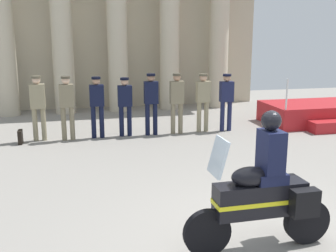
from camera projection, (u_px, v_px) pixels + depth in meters
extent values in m
plane|color=gray|center=(259.00, 239.00, 5.86)|extent=(28.00, 28.00, 0.00)
cube|color=#B6AB91|center=(114.00, 22.00, 15.52)|extent=(11.08, 0.30, 6.43)
cylinder|color=beige|center=(3.00, 32.00, 13.87)|extent=(0.72, 0.72, 5.65)
cylinder|color=beige|center=(62.00, 32.00, 14.28)|extent=(0.72, 0.72, 5.65)
cylinder|color=beige|center=(117.00, 32.00, 14.70)|extent=(0.72, 0.72, 5.65)
cylinder|color=beige|center=(170.00, 32.00, 15.11)|extent=(0.72, 0.72, 5.65)
cylinder|color=beige|center=(219.00, 32.00, 15.53)|extent=(0.72, 0.72, 5.65)
cube|color=#B21E23|center=(317.00, 113.00, 13.21)|extent=(3.28, 1.85, 0.65)
cylinder|color=silver|center=(287.00, 94.00, 11.90)|extent=(0.05, 0.05, 0.90)
cylinder|color=gray|center=(35.00, 125.00, 11.03)|extent=(0.13, 0.13, 0.87)
cylinder|color=gray|center=(44.00, 124.00, 11.08)|extent=(0.13, 0.13, 0.87)
cube|color=gray|center=(37.00, 96.00, 10.89)|extent=(0.38, 0.22, 0.65)
sphere|color=beige|center=(36.00, 80.00, 10.79)|extent=(0.21, 0.21, 0.21)
cylinder|color=brown|center=(36.00, 77.00, 10.77)|extent=(0.24, 0.24, 0.06)
cylinder|color=#7A7056|center=(64.00, 124.00, 11.08)|extent=(0.13, 0.13, 0.90)
cylinder|color=#7A7056|center=(72.00, 123.00, 11.13)|extent=(0.13, 0.13, 0.90)
cube|color=#7A7056|center=(66.00, 96.00, 10.93)|extent=(0.38, 0.22, 0.61)
sphere|color=beige|center=(66.00, 80.00, 10.84)|extent=(0.21, 0.21, 0.21)
cylinder|color=#494334|center=(65.00, 77.00, 10.82)|extent=(0.24, 0.24, 0.06)
cylinder|color=black|center=(94.00, 122.00, 11.32)|extent=(0.13, 0.13, 0.89)
cylinder|color=black|center=(102.00, 122.00, 11.37)|extent=(0.13, 0.13, 0.89)
cube|color=black|center=(97.00, 95.00, 11.18)|extent=(0.38, 0.22, 0.58)
sphere|color=tan|center=(96.00, 81.00, 11.09)|extent=(0.21, 0.21, 0.21)
cylinder|color=black|center=(96.00, 78.00, 11.07)|extent=(0.24, 0.24, 0.06)
cylinder|color=black|center=(122.00, 121.00, 11.53)|extent=(0.13, 0.13, 0.84)
cylinder|color=black|center=(129.00, 121.00, 11.58)|extent=(0.13, 0.13, 0.84)
cube|color=black|center=(125.00, 96.00, 11.40)|extent=(0.38, 0.22, 0.58)
sphere|color=tan|center=(125.00, 82.00, 11.31)|extent=(0.21, 0.21, 0.21)
cylinder|color=black|center=(124.00, 79.00, 11.29)|extent=(0.24, 0.24, 0.06)
cylinder|color=black|center=(147.00, 120.00, 11.63)|extent=(0.13, 0.13, 0.90)
cylinder|color=black|center=(155.00, 119.00, 11.68)|extent=(0.13, 0.13, 0.90)
cube|color=black|center=(151.00, 93.00, 11.49)|extent=(0.38, 0.22, 0.62)
sphere|color=#997056|center=(151.00, 78.00, 11.40)|extent=(0.21, 0.21, 0.21)
cylinder|color=black|center=(151.00, 75.00, 11.38)|extent=(0.24, 0.24, 0.06)
cylinder|color=#7A7056|center=(173.00, 119.00, 11.79)|extent=(0.13, 0.13, 0.87)
cylinder|color=#7A7056|center=(180.00, 119.00, 11.83)|extent=(0.13, 0.13, 0.87)
cube|color=#7A7056|center=(177.00, 92.00, 11.64)|extent=(0.38, 0.22, 0.64)
sphere|color=tan|center=(177.00, 77.00, 11.54)|extent=(0.21, 0.21, 0.21)
cylinder|color=#494334|center=(177.00, 75.00, 11.53)|extent=(0.24, 0.24, 0.06)
cylinder|color=gray|center=(199.00, 117.00, 12.03)|extent=(0.13, 0.13, 0.88)
cylinder|color=gray|center=(206.00, 117.00, 12.07)|extent=(0.13, 0.13, 0.88)
cube|color=gray|center=(203.00, 92.00, 11.89)|extent=(0.38, 0.22, 0.60)
sphere|color=tan|center=(203.00, 78.00, 11.80)|extent=(0.21, 0.21, 0.21)
cylinder|color=brown|center=(203.00, 75.00, 11.78)|extent=(0.24, 0.24, 0.06)
cylinder|color=#191E42|center=(222.00, 116.00, 12.12)|extent=(0.13, 0.13, 0.87)
cylinder|color=#191E42|center=(229.00, 116.00, 12.17)|extent=(0.13, 0.13, 0.87)
cube|color=#191E42|center=(227.00, 92.00, 11.98)|extent=(0.38, 0.22, 0.59)
sphere|color=tan|center=(227.00, 78.00, 11.89)|extent=(0.21, 0.21, 0.21)
cylinder|color=black|center=(227.00, 75.00, 11.88)|extent=(0.24, 0.24, 0.06)
cylinder|color=black|center=(207.00, 233.00, 5.38)|extent=(0.64, 0.11, 0.64)
cylinder|color=black|center=(307.00, 221.00, 5.72)|extent=(0.64, 0.15, 0.64)
cube|color=black|center=(260.00, 199.00, 5.46)|extent=(1.25, 0.34, 0.44)
ellipsoid|color=black|center=(250.00, 177.00, 5.36)|extent=(0.53, 0.33, 0.26)
cube|color=yellow|center=(260.00, 200.00, 5.47)|extent=(1.27, 0.35, 0.06)
cube|color=silver|center=(218.00, 157.00, 5.18)|extent=(0.16, 0.40, 0.47)
cube|color=black|center=(305.00, 203.00, 5.33)|extent=(0.36, 0.19, 0.36)
cube|color=black|center=(284.00, 188.00, 5.83)|extent=(0.36, 0.19, 0.36)
cube|color=#141938|center=(269.00, 177.00, 5.43)|extent=(0.41, 0.35, 0.14)
cube|color=#141938|center=(271.00, 152.00, 5.35)|extent=(0.27, 0.36, 0.56)
sphere|color=black|center=(271.00, 121.00, 5.25)|extent=(0.26, 0.26, 0.26)
cube|color=black|center=(20.00, 137.00, 10.80)|extent=(0.10, 0.32, 0.36)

